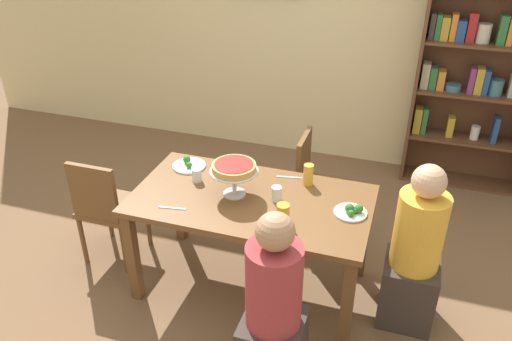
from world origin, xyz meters
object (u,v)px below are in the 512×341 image
object	(u,v)px
chair_head_west	(106,206)
salad_plate_far_diner	(189,165)
beer_glass_amber_tall	(283,215)
diner_head_east	(414,258)
beer_glass_amber_short	(308,175)
cutlery_fork_near	(289,177)
cutlery_knife_near	(172,208)
bookshelf	(485,61)
salad_plate_near_diner	(352,211)
dining_table	(251,210)
water_glass_clear_far	(197,175)
diner_near_right	(273,315)
chair_far_right	(316,182)
water_glass_clear_near	(277,194)
deep_dish_pizza_stand	(234,170)

from	to	relation	value
chair_head_west	salad_plate_far_diner	distance (m)	0.67
salad_plate_far_diner	beer_glass_amber_tall	bearing A→B (deg)	-29.56
diner_head_east	beer_glass_amber_short	xyz separation A→B (m)	(-0.74, 0.26, 0.32)
diner_head_east	cutlery_fork_near	size ratio (longest dim) A/B	6.39
cutlery_fork_near	cutlery_knife_near	distance (m)	0.85
bookshelf	cutlery_knife_near	bearing A→B (deg)	-129.31
salad_plate_near_diner	salad_plate_far_diner	xyz separation A→B (m)	(-1.20, 0.23, -0.01)
dining_table	salad_plate_far_diner	xyz separation A→B (m)	(-0.56, 0.25, 0.11)
water_glass_clear_far	cutlery_fork_near	bearing A→B (deg)	22.15
diner_head_east	diner_near_right	distance (m)	1.00
beer_glass_amber_short	cutlery_knife_near	size ratio (longest dim) A/B	0.83
salad_plate_near_diner	cutlery_knife_near	distance (m)	1.12
diner_head_east	chair_far_right	world-z (taller)	diner_head_east
bookshelf	salad_plate_far_diner	xyz separation A→B (m)	(-1.99, -1.76, -0.43)
diner_head_east	salad_plate_near_diner	xyz separation A→B (m)	(-0.41, -0.00, 0.27)
diner_near_right	water_glass_clear_near	distance (m)	0.81
water_glass_clear_near	cutlery_knife_near	distance (m)	0.66
cutlery_knife_near	deep_dish_pizza_stand	bearing A→B (deg)	32.05
diner_head_east	salad_plate_near_diner	world-z (taller)	diner_head_east
beer_glass_amber_tall	water_glass_clear_near	xyz separation A→B (m)	(-0.11, 0.24, -0.02)
beer_glass_amber_short	water_glass_clear_far	world-z (taller)	beer_glass_amber_short
beer_glass_amber_tall	water_glass_clear_near	size ratio (longest dim) A/B	1.42
bookshelf	chair_far_right	bearing A→B (deg)	-132.08
beer_glass_amber_short	water_glass_clear_far	distance (m)	0.76
cutlery_knife_near	bookshelf	bearing A→B (deg)	41.59
chair_far_right	salad_plate_near_diner	xyz separation A→B (m)	(0.36, -0.72, 0.28)
dining_table	beer_glass_amber_short	xyz separation A→B (m)	(0.31, 0.28, 0.17)
water_glass_clear_far	beer_glass_amber_short	bearing A→B (deg)	14.77
chair_head_west	salad_plate_far_diner	size ratio (longest dim) A/B	3.66
salad_plate_near_diner	beer_glass_amber_tall	bearing A→B (deg)	-147.89
bookshelf	diner_head_east	world-z (taller)	bookshelf
diner_head_east	deep_dish_pizza_stand	world-z (taller)	diner_head_east
diner_near_right	beer_glass_amber_short	distance (m)	1.03
diner_head_east	water_glass_clear_far	world-z (taller)	diner_head_east
dining_table	beer_glass_amber_tall	world-z (taller)	beer_glass_amber_tall
bookshelf	salad_plate_far_diner	world-z (taller)	bookshelf
dining_table	diner_near_right	size ratio (longest dim) A/B	1.35
water_glass_clear_far	cutlery_fork_near	distance (m)	0.64
diner_near_right	salad_plate_near_diner	world-z (taller)	diner_near_right
salad_plate_far_diner	beer_glass_amber_tall	distance (m)	0.95
salad_plate_far_diner	cutlery_fork_near	size ratio (longest dim) A/B	1.32
bookshelf	cutlery_knife_near	distance (m)	2.98
chair_head_west	chair_far_right	xyz separation A→B (m)	(1.38, 0.79, 0.00)
diner_head_east	chair_head_west	size ratio (longest dim) A/B	1.32
beer_glass_amber_short	cutlery_knife_near	bearing A→B (deg)	-143.57
chair_head_west	water_glass_clear_far	world-z (taller)	chair_head_west
deep_dish_pizza_stand	dining_table	bearing A→B (deg)	-3.69
bookshelf	diner_head_east	bearing A→B (deg)	-100.75
beer_glass_amber_short	dining_table	bearing A→B (deg)	-137.89
diner_head_east	chair_head_west	distance (m)	2.15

